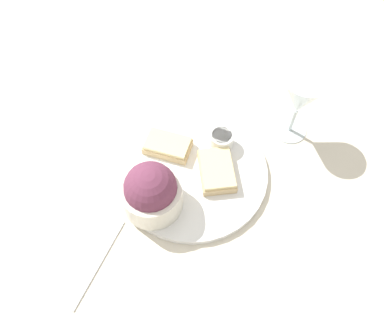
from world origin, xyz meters
The scene contains 8 objects.
ground_plane centered at (0.00, 0.00, 0.00)m, with size 4.00×4.00×0.00m, color beige.
dinner_plate centered at (0.00, 0.00, 0.01)m, with size 0.31×0.31×0.01m.
salad_bowl centered at (0.00, -0.11, 0.06)m, with size 0.11×0.11×0.11m.
sauce_ramekin centered at (0.00, 0.09, 0.03)m, with size 0.05×0.05×0.04m.
cheese_toast_near centered at (0.04, 0.03, 0.03)m, with size 0.12×0.11×0.03m.
cheese_toast_far centered at (-0.07, 0.00, 0.03)m, with size 0.11×0.09×0.03m.
wine_glass centered at (0.08, 0.23, 0.11)m, with size 0.09×0.09×0.16m.
fork centered at (0.01, -0.25, 0.00)m, with size 0.07×0.17×0.01m.
Camera 1 is at (0.27, -0.27, 0.68)m, focal length 35.00 mm.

